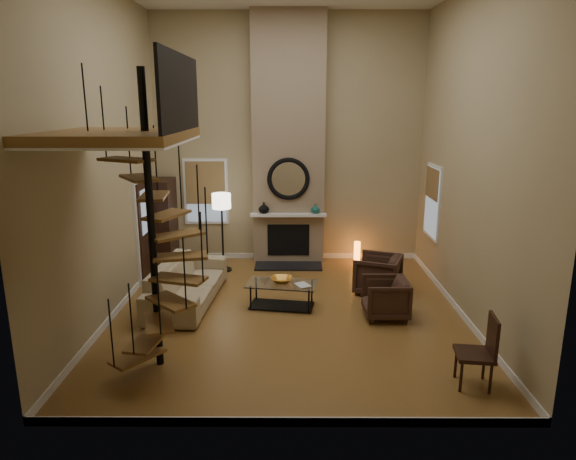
{
  "coord_description": "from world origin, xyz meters",
  "views": [
    {
      "loc": [
        0.03,
        -8.33,
        3.59
      ],
      "look_at": [
        0.0,
        0.4,
        1.4
      ],
      "focal_mm": 31.78,
      "sensor_mm": 36.0,
      "label": 1
    }
  ],
  "objects_px": {
    "armchair_far": "(389,298)",
    "side_chair": "(482,349)",
    "hutch": "(165,223)",
    "coffee_table": "(282,292)",
    "armchair_near": "(382,275)",
    "floor_lamp": "(222,207)",
    "accent_lamp": "(357,253)",
    "sofa": "(187,282)"
  },
  "relations": [
    {
      "from": "coffee_table",
      "to": "armchair_far",
      "type": "bearing_deg",
      "value": -13.75
    },
    {
      "from": "hutch",
      "to": "armchair_near",
      "type": "height_order",
      "value": "hutch"
    },
    {
      "from": "hutch",
      "to": "accent_lamp",
      "type": "xyz_separation_m",
      "value": [
        4.36,
        0.03,
        -0.7
      ]
    },
    {
      "from": "armchair_far",
      "to": "side_chair",
      "type": "height_order",
      "value": "side_chair"
    },
    {
      "from": "armchair_far",
      "to": "sofa",
      "type": "bearing_deg",
      "value": -101.19
    },
    {
      "from": "armchair_far",
      "to": "side_chair",
      "type": "xyz_separation_m",
      "value": [
        0.76,
        -2.18,
        0.17
      ]
    },
    {
      "from": "sofa",
      "to": "accent_lamp",
      "type": "distance_m",
      "value": 4.17
    },
    {
      "from": "floor_lamp",
      "to": "side_chair",
      "type": "height_order",
      "value": "floor_lamp"
    },
    {
      "from": "armchair_near",
      "to": "coffee_table",
      "type": "xyz_separation_m",
      "value": [
        -1.92,
        -0.74,
        -0.07
      ]
    },
    {
      "from": "armchair_far",
      "to": "armchair_near",
      "type": "bearing_deg",
      "value": 175.87
    },
    {
      "from": "sofa",
      "to": "floor_lamp",
      "type": "distance_m",
      "value": 2.15
    },
    {
      "from": "armchair_far",
      "to": "floor_lamp",
      "type": "xyz_separation_m",
      "value": [
        -3.16,
        2.52,
        1.06
      ]
    },
    {
      "from": "hutch",
      "to": "floor_lamp",
      "type": "relative_size",
      "value": 1.16
    },
    {
      "from": "floor_lamp",
      "to": "accent_lamp",
      "type": "height_order",
      "value": "floor_lamp"
    },
    {
      "from": "sofa",
      "to": "accent_lamp",
      "type": "relative_size",
      "value": 4.87
    },
    {
      "from": "armchair_near",
      "to": "accent_lamp",
      "type": "bearing_deg",
      "value": -151.4
    },
    {
      "from": "accent_lamp",
      "to": "armchair_far",
      "type": "bearing_deg",
      "value": -86.95
    },
    {
      "from": "floor_lamp",
      "to": "side_chair",
      "type": "bearing_deg",
      "value": -50.15
    },
    {
      "from": "floor_lamp",
      "to": "armchair_near",
      "type": "bearing_deg",
      "value": -22.25
    },
    {
      "from": "floor_lamp",
      "to": "side_chair",
      "type": "xyz_separation_m",
      "value": [
        3.93,
        -4.7,
        -0.89
      ]
    },
    {
      "from": "side_chair",
      "to": "accent_lamp",
      "type": "bearing_deg",
      "value": 100.04
    },
    {
      "from": "hutch",
      "to": "accent_lamp",
      "type": "height_order",
      "value": "hutch"
    },
    {
      "from": "hutch",
      "to": "sofa",
      "type": "relative_size",
      "value": 0.79
    },
    {
      "from": "armchair_far",
      "to": "accent_lamp",
      "type": "xyz_separation_m",
      "value": [
        -0.16,
        3.04,
        -0.1
      ]
    },
    {
      "from": "coffee_table",
      "to": "hutch",
      "type": "bearing_deg",
      "value": 136.29
    },
    {
      "from": "armchair_far",
      "to": "coffee_table",
      "type": "xyz_separation_m",
      "value": [
        -1.85,
        0.45,
        -0.07
      ]
    },
    {
      "from": "armchair_near",
      "to": "armchair_far",
      "type": "distance_m",
      "value": 1.2
    },
    {
      "from": "floor_lamp",
      "to": "armchair_far",
      "type": "bearing_deg",
      "value": -38.57
    },
    {
      "from": "hutch",
      "to": "accent_lamp",
      "type": "distance_m",
      "value": 4.42
    },
    {
      "from": "armchair_far",
      "to": "accent_lamp",
      "type": "distance_m",
      "value": 3.05
    },
    {
      "from": "floor_lamp",
      "to": "accent_lamp",
      "type": "distance_m",
      "value": 3.26
    },
    {
      "from": "hutch",
      "to": "armchair_near",
      "type": "bearing_deg",
      "value": -21.51
    },
    {
      "from": "hutch",
      "to": "coffee_table",
      "type": "height_order",
      "value": "hutch"
    },
    {
      "from": "hutch",
      "to": "armchair_far",
      "type": "xyz_separation_m",
      "value": [
        4.52,
        -3.01,
        -0.6
      ]
    },
    {
      "from": "armchair_near",
      "to": "side_chair",
      "type": "distance_m",
      "value": 3.45
    },
    {
      "from": "sofa",
      "to": "side_chair",
      "type": "distance_m",
      "value": 5.22
    },
    {
      "from": "armchair_far",
      "to": "coffee_table",
      "type": "distance_m",
      "value": 1.9
    },
    {
      "from": "accent_lamp",
      "to": "side_chair",
      "type": "relative_size",
      "value": 0.52
    },
    {
      "from": "sofa",
      "to": "armchair_far",
      "type": "bearing_deg",
      "value": -96.27
    },
    {
      "from": "sofa",
      "to": "side_chair",
      "type": "bearing_deg",
      "value": -118.84
    },
    {
      "from": "armchair_far",
      "to": "hutch",
      "type": "bearing_deg",
      "value": -124.11
    },
    {
      "from": "floor_lamp",
      "to": "coffee_table",
      "type": "bearing_deg",
      "value": -57.58
    }
  ]
}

